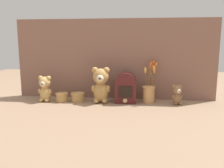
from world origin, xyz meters
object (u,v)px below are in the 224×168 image
at_px(vintage_radio, 126,88).
at_px(decorative_tin_short, 62,97).
at_px(teddy_bear_large, 101,84).
at_px(flower_vase, 149,90).
at_px(teddy_bear_medium, 45,88).
at_px(teddy_bear_small, 177,94).
at_px(decorative_tin_tall, 78,97).

xyz_separation_m(vintage_radio, decorative_tin_short, (-0.48, -0.04, -0.08)).
relative_size(teddy_bear_large, decorative_tin_short, 2.86).
height_order(teddy_bear_large, flower_vase, flower_vase).
distance_m(teddy_bear_medium, decorative_tin_short, 0.14).
height_order(teddy_bear_large, decorative_tin_short, teddy_bear_large).
bearing_deg(decorative_tin_short, flower_vase, 5.13).
height_order(teddy_bear_medium, teddy_bear_small, teddy_bear_medium).
xyz_separation_m(teddy_bear_medium, decorative_tin_tall, (0.25, 0.02, -0.07)).
distance_m(teddy_bear_medium, vintage_radio, 0.61).
xyz_separation_m(teddy_bear_medium, decorative_tin_short, (0.13, 0.01, -0.07)).
bearing_deg(decorative_tin_tall, teddy_bear_medium, -174.38).
bearing_deg(vintage_radio, teddy_bear_small, -4.10).
distance_m(flower_vase, decorative_tin_short, 0.66).
xyz_separation_m(teddy_bear_large, teddy_bear_small, (0.55, 0.00, -0.06)).
bearing_deg(decorative_tin_tall, vintage_radio, 3.47).
bearing_deg(teddy_bear_small, flower_vase, 166.34).
bearing_deg(teddy_bear_medium, teddy_bear_large, 2.49).
bearing_deg(vintage_radio, decorative_tin_tall, -176.53).
relative_size(teddy_bear_medium, decorative_tin_tall, 1.93).
relative_size(vintage_radio, decorative_tin_short, 2.43).
bearing_deg(decorative_tin_short, teddy_bear_small, 0.71).
distance_m(vintage_radio, decorative_tin_tall, 0.37).
distance_m(teddy_bear_large, teddy_bear_small, 0.56).
xyz_separation_m(teddy_bear_medium, vintage_radio, (0.61, 0.05, 0.01)).
xyz_separation_m(vintage_radio, decorative_tin_tall, (-0.36, -0.02, -0.08)).
distance_m(teddy_bear_large, decorative_tin_tall, 0.21).
bearing_deg(teddy_bear_small, decorative_tin_tall, 179.64).
xyz_separation_m(teddy_bear_small, decorative_tin_tall, (-0.73, 0.00, -0.04)).
relative_size(teddy_bear_large, vintage_radio, 1.18).
bearing_deg(teddy_bear_small, decorative_tin_short, -179.29).
bearing_deg(teddy_bear_large, flower_vase, 7.90).
distance_m(vintage_radio, decorative_tin_short, 0.49).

